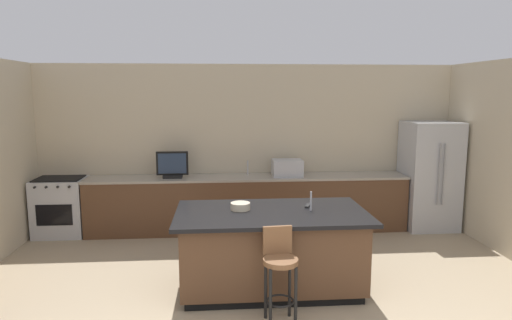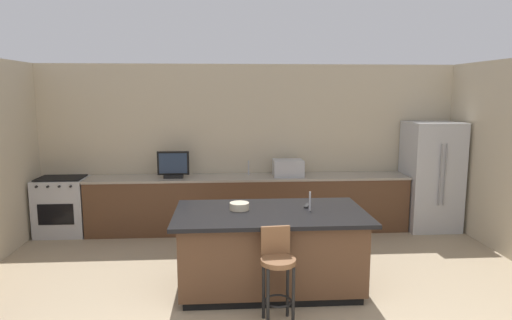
% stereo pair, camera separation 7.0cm
% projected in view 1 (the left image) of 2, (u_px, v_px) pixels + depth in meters
% --- Properties ---
extents(wall_back, '(7.36, 0.12, 2.69)m').
position_uv_depth(wall_back, '(249.00, 146.00, 7.51)').
color(wall_back, beige).
rests_on(wall_back, ground_plane).
extents(counter_back, '(5.14, 0.62, 0.90)m').
position_uv_depth(counter_back, '(248.00, 203.00, 7.27)').
color(counter_back, brown).
rests_on(counter_back, ground_plane).
extents(kitchen_island, '(2.15, 1.20, 0.92)m').
position_uv_depth(kitchen_island, '(271.00, 249.00, 5.10)').
color(kitchen_island, black).
rests_on(kitchen_island, ground_plane).
extents(refrigerator, '(0.82, 0.78, 1.77)m').
position_uv_depth(refrigerator, '(429.00, 175.00, 7.37)').
color(refrigerator, '#B7BABF').
rests_on(refrigerator, ground_plane).
extents(range_oven, '(0.76, 0.63, 0.92)m').
position_uv_depth(range_oven, '(61.00, 207.00, 7.04)').
color(range_oven, '#B7BABF').
rests_on(range_oven, ground_plane).
extents(microwave, '(0.48, 0.36, 0.26)m').
position_uv_depth(microwave, '(287.00, 168.00, 7.23)').
color(microwave, '#B7BABF').
rests_on(microwave, counter_back).
extents(tv_monitor, '(0.50, 0.16, 0.42)m').
position_uv_depth(tv_monitor, '(172.00, 166.00, 7.03)').
color(tv_monitor, black).
rests_on(tv_monitor, counter_back).
extents(sink_faucet_back, '(0.02, 0.02, 0.24)m').
position_uv_depth(sink_faucet_back, '(248.00, 168.00, 7.28)').
color(sink_faucet_back, '#B2B2B7').
rests_on(sink_faucet_back, counter_back).
extents(sink_faucet_island, '(0.02, 0.02, 0.22)m').
position_uv_depth(sink_faucet_island, '(311.00, 201.00, 5.05)').
color(sink_faucet_island, '#B2B2B7').
rests_on(sink_faucet_island, kitchen_island).
extents(bar_stool_center, '(0.34, 0.35, 0.94)m').
position_uv_depth(bar_stool_center, '(280.00, 267.00, 4.34)').
color(bar_stool_center, brown).
rests_on(bar_stool_center, ground_plane).
extents(fruit_bowl, '(0.22, 0.22, 0.08)m').
position_uv_depth(fruit_bowl, '(240.00, 206.00, 5.10)').
color(fruit_bowl, beige).
rests_on(fruit_bowl, kitchen_island).
extents(tv_remote, '(0.10, 0.17, 0.02)m').
position_uv_depth(tv_remote, '(308.00, 206.00, 5.25)').
color(tv_remote, black).
rests_on(tv_remote, kitchen_island).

